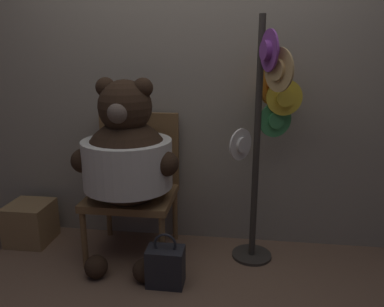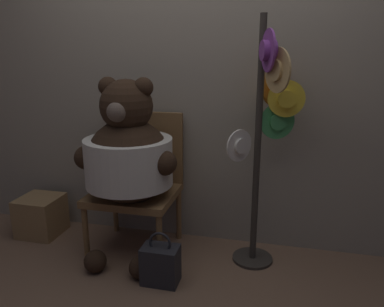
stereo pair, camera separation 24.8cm
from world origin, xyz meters
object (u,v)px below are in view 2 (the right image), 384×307
at_px(teddy_bear, 128,156).
at_px(chair, 138,178).
at_px(hat_display_rack, 266,124).
at_px(handbag_on_ground, 161,264).

bearing_deg(teddy_bear, chair, 92.80).
height_order(hat_display_rack, handbag_on_ground, hat_display_rack).
relative_size(teddy_bear, hat_display_rack, 0.77).
bearing_deg(hat_display_rack, teddy_bear, -171.99).
xyz_separation_m(chair, teddy_bear, (0.01, -0.18, 0.22)).
height_order(chair, teddy_bear, teddy_bear).
distance_m(teddy_bear, handbag_on_ground, 0.74).
height_order(chair, handbag_on_ground, chair).
xyz_separation_m(hat_display_rack, handbag_on_ground, (-0.59, -0.40, -0.85)).
relative_size(teddy_bear, handbag_on_ground, 3.61).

